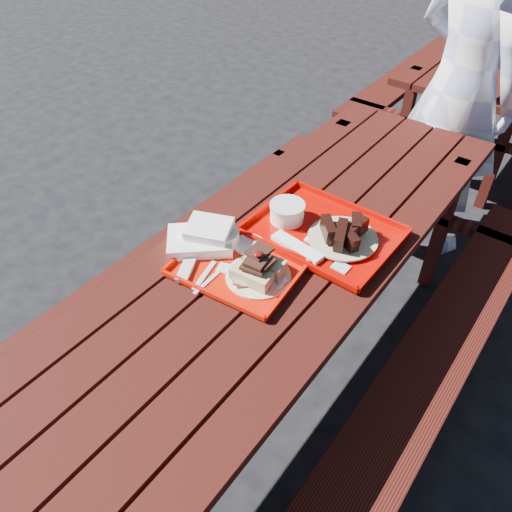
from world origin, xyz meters
name	(u,v)px	position (x,y,z in m)	size (l,w,h in m)	color
ground	(276,373)	(0.00, 0.00, 0.00)	(60.00, 60.00, 0.00)	black
picnic_table_near	(280,286)	(0.00, 0.00, 0.56)	(1.41, 2.40, 0.75)	#3F140C
picnic_table_far	(506,63)	(0.00, 2.80, 0.56)	(1.41, 2.40, 0.75)	#3F140C
near_tray	(240,260)	(-0.06, -0.16, 0.78)	(0.43, 0.36, 0.13)	red
far_tray	(320,230)	(0.07, 0.14, 0.78)	(0.51, 0.40, 0.09)	#B20500
white_cloth	(203,238)	(-0.23, -0.16, 0.79)	(0.27, 0.27, 0.09)	white
person	(461,88)	(0.10, 1.36, 0.89)	(0.65, 0.43, 1.79)	#A9B5DD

